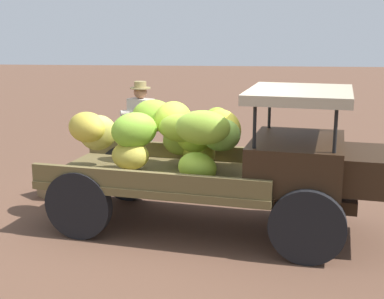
% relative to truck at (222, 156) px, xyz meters
% --- Properties ---
extents(ground_plane, '(60.00, 60.00, 0.00)m').
position_rel_truck_xyz_m(ground_plane, '(-0.62, 0.15, -0.97)').
color(ground_plane, brown).
extents(truck, '(4.63, 2.38, 1.87)m').
position_rel_truck_xyz_m(truck, '(0.00, 0.00, 0.00)').
color(truck, black).
rests_on(truck, ground).
extents(farmer, '(0.57, 0.53, 1.74)m').
position_rel_truck_xyz_m(farmer, '(-1.43, 1.93, 0.01)').
color(farmer, '#36484A').
rests_on(farmer, ground).
extents(wooden_crate, '(0.67, 0.69, 0.39)m').
position_rel_truck_xyz_m(wooden_crate, '(-2.63, 1.16, -0.78)').
color(wooden_crate, brown).
rests_on(wooden_crate, ground).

